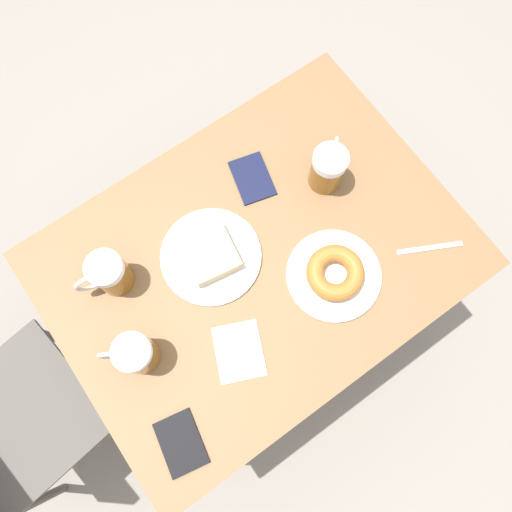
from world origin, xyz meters
name	(u,v)px	position (x,y,z in m)	size (l,w,h in m)	color
ground_plane	(256,308)	(0.00, 0.00, 0.00)	(8.00, 8.00, 0.00)	gray
table	(256,265)	(0.00, 0.00, 0.66)	(0.74, 1.00, 0.73)	olive
plate_with_cake	(211,255)	(0.07, 0.09, 0.75)	(0.25, 0.25, 0.05)	white
plate_with_donut	(335,274)	(-0.14, -0.13, 0.75)	(0.23, 0.23, 0.05)	white
beer_mug_left	(136,354)	(-0.04, 0.35, 0.79)	(0.09, 0.12, 0.13)	#8C5619
beer_mug_center	(109,274)	(0.15, 0.31, 0.79)	(0.09, 0.13, 0.13)	#8C5619
beer_mug_right	(328,168)	(0.07, -0.26, 0.79)	(0.10, 0.12, 0.13)	#8C5619
napkin_folded	(239,351)	(-0.16, 0.16, 0.73)	(0.16, 0.15, 0.00)	white
fork	(430,248)	(-0.23, -0.36, 0.73)	(0.09, 0.15, 0.00)	silver
passport_near_edge	(252,178)	(0.18, -0.11, 0.73)	(0.14, 0.12, 0.01)	#141938
passport_far_edge	(181,443)	(-0.25, 0.38, 0.73)	(0.14, 0.11, 0.01)	black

